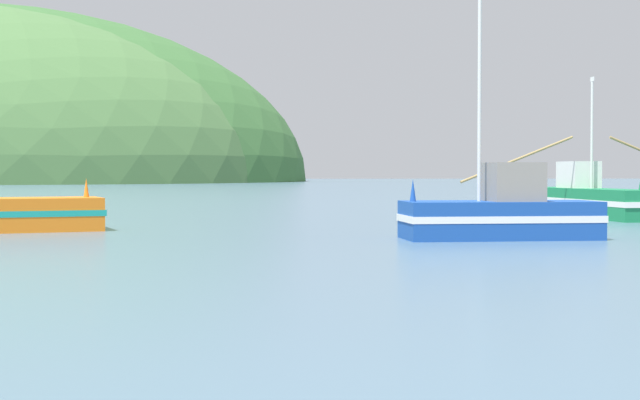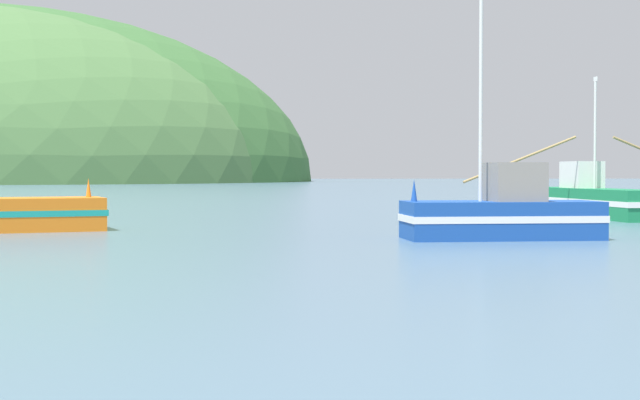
# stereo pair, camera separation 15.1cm
# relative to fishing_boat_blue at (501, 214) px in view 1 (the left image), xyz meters

# --- Properties ---
(fishing_boat_blue) EXTENTS (6.24, 2.64, 7.81)m
(fishing_boat_blue) POSITION_rel_fishing_boat_blue_xyz_m (0.00, 0.00, 0.00)
(fishing_boat_blue) COLOR #19479E
(fishing_boat_blue) RESTS_ON ground
(fishing_boat_green) EXTENTS (12.72, 10.64, 6.55)m
(fishing_boat_green) POSITION_rel_fishing_boat_blue_xyz_m (8.08, 14.44, 0.04)
(fishing_boat_green) COLOR #197A47
(fishing_boat_green) RESTS_ON ground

